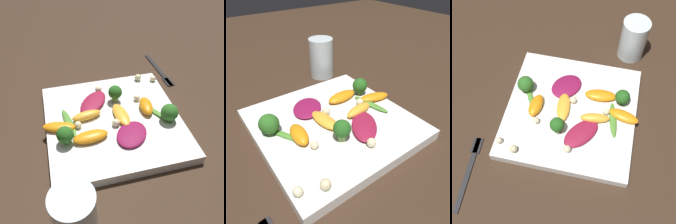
# 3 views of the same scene
# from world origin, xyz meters

# --- Properties ---
(ground_plane) EXTENTS (2.40, 2.40, 0.00)m
(ground_plane) POSITION_xyz_m (0.00, 0.00, 0.00)
(ground_plane) COLOR #382619
(plate) EXTENTS (0.31, 0.31, 0.02)m
(plate) POSITION_xyz_m (0.00, 0.00, 0.01)
(plate) COLOR white
(plate) RESTS_ON ground_plane
(drinking_glass) EXTENTS (0.07, 0.07, 0.11)m
(drinking_glass) POSITION_xyz_m (0.12, 0.23, 0.06)
(drinking_glass) COLOR silver
(drinking_glass) RESTS_ON ground_plane
(fork) EXTENTS (0.03, 0.17, 0.01)m
(fork) POSITION_xyz_m (-0.19, -0.18, 0.00)
(fork) COLOR #262628
(fork) RESTS_ON ground_plane
(radicchio_leaf_0) EXTENTS (0.10, 0.10, 0.01)m
(radicchio_leaf_0) POSITION_xyz_m (0.04, -0.06, 0.03)
(radicchio_leaf_0) COLOR maroon
(radicchio_leaf_0) RESTS_ON plate
(radicchio_leaf_1) EXTENTS (0.10, 0.10, 0.01)m
(radicchio_leaf_1) POSITION_xyz_m (-0.02, 0.06, 0.03)
(radicchio_leaf_1) COLOR maroon
(radicchio_leaf_1) RESTS_ON plate
(orange_segment_0) EXTENTS (0.07, 0.03, 0.02)m
(orange_segment_0) POSITION_xyz_m (0.06, -0.01, 0.03)
(orange_segment_0) COLOR #FCAD33
(orange_segment_0) RESTS_ON plate
(orange_segment_1) EXTENTS (0.04, 0.06, 0.02)m
(orange_segment_1) POSITION_xyz_m (-0.08, -0.01, 0.03)
(orange_segment_1) COLOR orange
(orange_segment_1) RESTS_ON plate
(orange_segment_2) EXTENTS (0.08, 0.04, 0.02)m
(orange_segment_2) POSITION_xyz_m (0.06, 0.05, 0.03)
(orange_segment_2) COLOR orange
(orange_segment_2) RESTS_ON plate
(orange_segment_3) EXTENTS (0.08, 0.05, 0.02)m
(orange_segment_3) POSITION_xyz_m (0.12, 0.01, 0.03)
(orange_segment_3) COLOR orange
(orange_segment_3) RESTS_ON plate
(orange_segment_4) EXTENTS (0.04, 0.08, 0.01)m
(orange_segment_4) POSITION_xyz_m (-0.02, -0.00, 0.03)
(orange_segment_4) COLOR #FCAD33
(orange_segment_4) RESTS_ON plate
(broccoli_floret_0) EXTENTS (0.03, 0.03, 0.04)m
(broccoli_floret_0) POSITION_xyz_m (-0.02, -0.06, 0.05)
(broccoli_floret_0) COLOR #84AD5B
(broccoli_floret_0) RESTS_ON plate
(broccoli_floret_1) EXTENTS (0.04, 0.04, 0.04)m
(broccoli_floret_1) POSITION_xyz_m (0.11, 0.05, 0.05)
(broccoli_floret_1) COLOR #7A9E51
(broccoli_floret_1) RESTS_ON plate
(broccoli_floret_2) EXTENTS (0.04, 0.04, 0.04)m
(broccoli_floret_2) POSITION_xyz_m (-0.12, 0.04, 0.05)
(broccoli_floret_2) COLOR #84AD5B
(broccoli_floret_2) RESTS_ON plate
(arugula_sprig_0) EXTENTS (0.03, 0.09, 0.01)m
(arugula_sprig_0) POSITION_xyz_m (0.10, -0.01, 0.03)
(arugula_sprig_0) COLOR #518E33
(arugula_sprig_0) RESTS_ON plate
(arugula_sprig_1) EXTENTS (0.05, 0.08, 0.01)m
(arugula_sprig_1) POSITION_xyz_m (-0.10, 0.01, 0.03)
(arugula_sprig_1) COLOR #518E33
(arugula_sprig_1) RESTS_ON plate
(macadamia_nut_0) EXTENTS (0.02, 0.02, 0.02)m
(macadamia_nut_0) POSITION_xyz_m (-0.14, -0.12, 0.03)
(macadamia_nut_0) COLOR beige
(macadamia_nut_0) RESTS_ON plate
(macadamia_nut_1) EXTENTS (0.02, 0.02, 0.02)m
(macadamia_nut_1) POSITION_xyz_m (0.00, 0.02, 0.03)
(macadamia_nut_1) COLOR beige
(macadamia_nut_1) RESTS_ON plate
(macadamia_nut_2) EXTENTS (0.02, 0.02, 0.02)m
(macadamia_nut_2) POSITION_xyz_m (-0.10, -0.13, 0.03)
(macadamia_nut_2) COLOR beige
(macadamia_nut_2) RESTS_ON plate
(macadamia_nut_3) EXTENTS (0.02, 0.02, 0.02)m
(macadamia_nut_3) POSITION_xyz_m (0.08, 0.01, 0.03)
(macadamia_nut_3) COLOR beige
(macadamia_nut_3) RESTS_ON plate
(macadamia_nut_4) EXTENTS (0.02, 0.02, 0.02)m
(macadamia_nut_4) POSITION_xyz_m (0.01, -0.10, 0.03)
(macadamia_nut_4) COLOR beige
(macadamia_nut_4) RESTS_ON plate
(macadamia_nut_5) EXTENTS (0.02, 0.02, 0.02)m
(macadamia_nut_5) POSITION_xyz_m (-0.07, -0.05, 0.03)
(macadamia_nut_5) COLOR beige
(macadamia_nut_5) RESTS_ON plate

